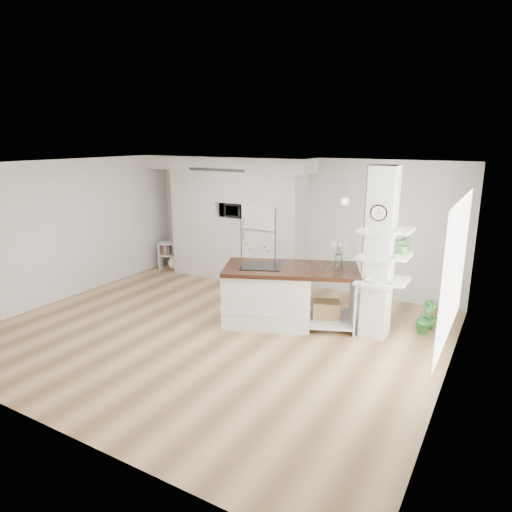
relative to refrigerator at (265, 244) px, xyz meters
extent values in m
cube|color=tan|center=(0.53, -2.68, -0.88)|extent=(7.00, 6.00, 0.01)
cube|color=white|center=(0.53, -2.68, 1.82)|extent=(7.00, 6.00, 0.04)
cube|color=silver|center=(0.53, 0.32, 0.47)|extent=(7.00, 0.04, 2.70)
cube|color=silver|center=(0.53, -5.68, 0.47)|extent=(7.00, 0.04, 2.70)
cube|color=silver|center=(-2.98, -2.68, 0.47)|extent=(0.04, 6.00, 2.70)
cube|color=silver|center=(4.03, -2.68, 0.47)|extent=(0.04, 6.00, 2.70)
cube|color=silver|center=(-1.68, -0.01, 0.32)|extent=(1.20, 0.65, 2.40)
cube|color=silver|center=(-0.75, -0.01, -0.17)|extent=(0.65, 0.65, 1.42)
cube|color=silver|center=(-0.75, -0.01, 1.20)|extent=(0.65, 0.65, 0.65)
cube|color=silver|center=(0.00, -0.01, 1.20)|extent=(0.85, 0.65, 0.65)
cube|color=silver|center=(0.62, -0.01, 0.32)|extent=(0.40, 0.65, 2.40)
cube|color=silver|center=(-0.97, -0.03, 1.67)|extent=(4.00, 0.70, 0.30)
cube|color=#262626|center=(-0.97, -0.37, 1.56)|extent=(1.40, 0.04, 0.06)
cube|color=white|center=(0.00, 0.00, 0.00)|extent=(0.78, 0.66, 1.75)
cube|color=#B2B2B7|center=(0.00, -0.34, 0.36)|extent=(0.78, 0.01, 0.03)
cube|color=silver|center=(2.82, -1.48, 0.47)|extent=(0.40, 0.40, 2.70)
cube|color=tan|center=(2.61, -1.48, 0.47)|extent=(0.02, 0.40, 2.70)
cube|color=tan|center=(2.82, -1.27, 0.47)|extent=(0.40, 0.02, 2.70)
cylinder|color=black|center=(2.82, -1.69, 1.14)|extent=(0.25, 0.03, 0.25)
cylinder|color=white|center=(2.82, -1.71, 1.14)|extent=(0.21, 0.01, 0.21)
plane|color=white|center=(4.00, -2.38, 0.62)|extent=(0.00, 2.40, 2.40)
cylinder|color=white|center=(2.23, -2.53, 1.24)|extent=(0.12, 0.12, 0.10)
cube|color=silver|center=(1.08, -1.89, -0.41)|extent=(1.70, 1.43, 0.93)
cube|color=silver|center=(2.05, -1.48, -0.75)|extent=(1.08, 1.17, 0.04)
cube|color=silver|center=(2.40, -1.33, -0.41)|extent=(0.40, 0.88, 0.93)
cube|color=#381B10|center=(1.44, -1.74, 0.09)|extent=(2.46, 1.84, 0.07)
cube|color=black|center=(0.98, -1.93, 0.13)|extent=(0.83, 0.77, 0.01)
cube|color=olive|center=(2.00, -1.50, -0.59)|extent=(0.54, 0.48, 0.28)
cylinder|color=white|center=(2.11, -1.33, 0.23)|extent=(0.12, 0.12, 0.22)
cube|color=silver|center=(-2.72, -0.29, -0.54)|extent=(0.16, 0.31, 0.66)
cube|color=silver|center=(-2.23, -0.08, -0.54)|extent=(0.16, 0.31, 0.66)
cube|color=silver|center=(-2.48, -0.18, -0.23)|extent=(0.64, 0.52, 0.03)
cube|color=silver|center=(-2.48, -0.18, -0.51)|extent=(0.62, 0.51, 0.03)
sphere|color=white|center=(-2.41, -0.15, -0.71)|extent=(0.32, 0.32, 0.32)
imported|color=#348237|center=(3.52, -1.04, -0.62)|extent=(0.35, 0.32, 0.51)
imported|color=#348237|center=(3.52, -0.78, -0.64)|extent=(0.29, 0.29, 0.48)
imported|color=#2D2D2D|center=(-0.75, -0.06, 0.69)|extent=(0.54, 0.37, 0.30)
imported|color=#348237|center=(3.15, -1.38, 0.65)|extent=(0.27, 0.23, 0.30)
imported|color=white|center=(2.82, -1.78, 0.13)|extent=(0.22, 0.22, 0.05)
camera|label=1|loc=(4.57, -8.35, 2.22)|focal=32.00mm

